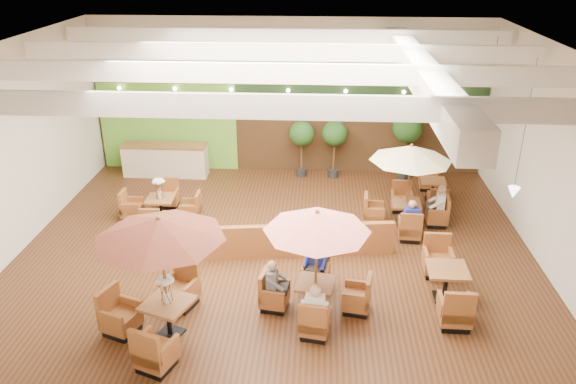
# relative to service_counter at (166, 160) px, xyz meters

# --- Properties ---
(room) EXTENTS (14.04, 14.00, 5.52)m
(room) POSITION_rel_service_counter_xyz_m (4.65, -3.88, 3.05)
(room) COLOR #381E0F
(room) RESTS_ON ground
(service_counter) EXTENTS (3.00, 0.75, 1.18)m
(service_counter) POSITION_rel_service_counter_xyz_m (0.00, 0.00, 0.00)
(service_counter) COLOR beige
(service_counter) RESTS_ON ground
(booth_divider) EXTENTS (6.80, 1.03, 0.95)m
(booth_divider) POSITION_rel_service_counter_xyz_m (4.21, -5.58, -0.11)
(booth_divider) COLOR brown
(booth_divider) RESTS_ON ground
(table_0) EXTENTS (2.83, 3.00, 2.88)m
(table_0) POSITION_rel_service_counter_xyz_m (2.32, -8.95, 1.46)
(table_0) COLOR brown
(table_0) RESTS_ON ground
(table_1) EXTENTS (2.59, 2.59, 2.57)m
(table_1) POSITION_rel_service_counter_xyz_m (5.52, -7.87, 1.17)
(table_1) COLOR brown
(table_1) RESTS_ON ground
(table_2) EXTENTS (2.52, 2.52, 2.57)m
(table_2) POSITION_rel_service_counter_xyz_m (8.15, -3.43, 1.17)
(table_2) COLOR brown
(table_2) RESTS_ON ground
(table_3) EXTENTS (2.42, 2.42, 1.50)m
(table_3) POSITION_rel_service_counter_xyz_m (0.77, -3.52, -0.17)
(table_3) COLOR brown
(table_3) RESTS_ON ground
(table_4) EXTENTS (0.95, 2.79, 1.04)m
(table_4) POSITION_rel_service_counter_xyz_m (8.59, -7.24, -0.18)
(table_4) COLOR brown
(table_4) RESTS_ON ground
(table_5) EXTENTS (0.83, 2.35, 0.87)m
(table_5) POSITION_rel_service_counter_xyz_m (9.27, -1.60, -0.25)
(table_5) COLOR brown
(table_5) RESTS_ON ground
(topiary_0) EXTENTS (0.88, 0.88, 2.05)m
(topiary_0) POSITION_rel_service_counter_xyz_m (4.91, 0.20, 0.95)
(topiary_0) COLOR black
(topiary_0) RESTS_ON ground
(topiary_1) EXTENTS (0.90, 0.90, 2.09)m
(topiary_1) POSITION_rel_service_counter_xyz_m (6.06, 0.20, 0.97)
(topiary_1) COLOR black
(topiary_1) RESTS_ON ground
(topiary_2) EXTENTS (1.03, 1.03, 2.40)m
(topiary_2) POSITION_rel_service_counter_xyz_m (8.57, 0.20, 1.21)
(topiary_2) COLOR black
(topiary_2) RESTS_ON ground
(diner_0) EXTENTS (0.44, 0.36, 0.85)m
(diner_0) POSITION_rel_service_counter_xyz_m (5.52, -8.81, 0.20)
(diner_0) COLOR white
(diner_0) RESTS_ON ground
(diner_1) EXTENTS (0.44, 0.39, 0.80)m
(diner_1) POSITION_rel_service_counter_xyz_m (5.52, -6.93, 0.18)
(diner_1) COLOR #233097
(diner_1) RESTS_ON ground
(diner_2) EXTENTS (0.34, 0.41, 0.80)m
(diner_2) POSITION_rel_service_counter_xyz_m (4.58, -7.87, 0.18)
(diner_2) COLOR slate
(diner_2) RESTS_ON ground
(diner_3) EXTENTS (0.40, 0.32, 0.80)m
(diner_3) POSITION_rel_service_counter_xyz_m (8.15, -4.37, 0.18)
(diner_3) COLOR #233097
(diner_3) RESTS_ON ground
(diner_4) EXTENTS (0.36, 0.43, 0.85)m
(diner_4) POSITION_rel_service_counter_xyz_m (9.09, -3.43, 0.19)
(diner_4) COLOR white
(diner_4) RESTS_ON ground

